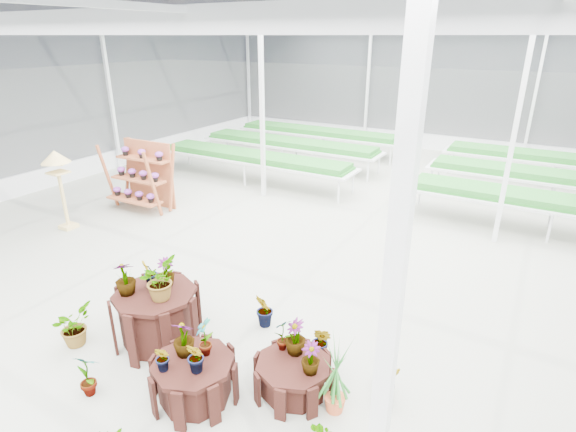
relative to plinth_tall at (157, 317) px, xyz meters
The scene contains 10 objects.
ground_plane 2.38m from the plinth_tall, 68.91° to the left, with size 24.00×24.00×0.00m, color gray.
greenhouse_shell 2.98m from the plinth_tall, 68.91° to the left, with size 18.00×24.00×4.50m, color white, non-canonical shape.
steel_frame 2.98m from the plinth_tall, 68.91° to the left, with size 18.00×24.00×4.50m, color silver, non-canonical shape.
nursery_benches 9.42m from the plinth_tall, 84.87° to the left, with size 16.00×7.00×0.84m, color silver, non-canonical shape.
plinth_tall is the anchor object (origin of this frame).
plinth_mid 1.35m from the plinth_tall, 26.57° to the right, with size 1.04×1.04×0.55m, color black.
plinth_low 2.21m from the plinth_tall, ahead, with size 0.98×0.98×0.44m, color black.
shelf_rack 5.77m from the plinth_tall, 138.90° to the left, with size 1.62×0.86×1.72m, color #9B4D2C, non-canonical shape.
bird_table 5.32m from the plinth_tall, 157.73° to the left, with size 0.44×0.44×1.86m, color tan, non-canonical shape.
nursery_plants 0.81m from the plinth_tall, ahead, with size 4.81×3.15×1.41m.
Camera 1 is at (3.52, -5.98, 4.20)m, focal length 28.00 mm.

